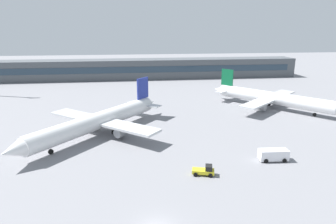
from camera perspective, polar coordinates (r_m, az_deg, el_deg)
name	(u,v)px	position (r m, az deg, el deg)	size (l,w,h in m)	color
ground_plane	(142,124)	(73.80, -5.13, -2.42)	(400.00, 400.00, 0.00)	gray
terminal_building	(135,69)	(140.90, -6.41, 8.29)	(153.88, 12.13, 9.00)	#4C5156
airplane_near	(97,121)	(67.17, -13.58, -1.78)	(30.96, 34.94, 10.68)	silver
airplane_mid	(274,98)	(92.53, 19.80, 2.50)	(29.73, 33.57, 10.26)	white
baggage_tug_yellow	(205,170)	(49.40, 7.12, -11.19)	(3.86, 2.55, 1.75)	yellow
service_van_white	(273,155)	(57.16, 19.74, -7.80)	(5.31, 2.56, 2.08)	white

